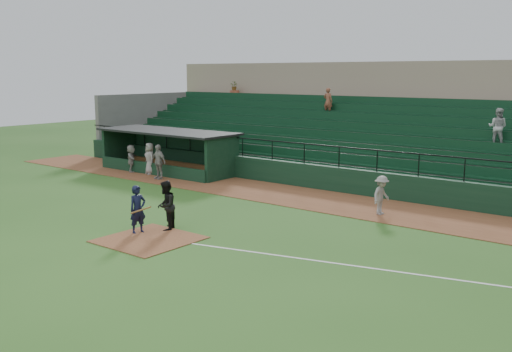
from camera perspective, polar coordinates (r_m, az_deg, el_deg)
The scene contains 12 objects.
ground at distance 21.08m, azimuth -8.46°, elevation -5.64°, with size 90.00×90.00×0.00m, color #2B581C.
warning_track at distance 27.02m, azimuth 3.93°, elevation -2.01°, with size 40.00×4.00×0.03m, color brown.
home_plate_dirt at distance 20.43m, azimuth -10.50°, elevation -6.17°, with size 3.00×3.00×0.03m, color brown.
foul_line at distance 17.49m, azimuth 13.22°, elevation -9.11°, with size 18.00×0.09×0.01m, color white.
stadium_structure at distance 33.93m, azimuth 12.06°, elevation 4.19°, with size 38.00×13.08×6.40m.
dugout at distance 34.22m, azimuth -8.17°, elevation 2.72°, with size 8.90×3.20×2.42m.
batter_at_plate at distance 21.11m, azimuth -11.59°, elevation -3.26°, with size 1.06×0.72×1.75m.
umpire at distance 21.35m, azimuth -8.89°, elevation -2.90°, with size 0.89×0.69×1.83m, color black.
runner at distance 23.87m, azimuth 12.27°, elevation -1.87°, with size 1.02×0.59×1.58m, color gray.
dugout_player_a at distance 31.55m, azimuth -9.61°, elevation 1.39°, with size 1.10×0.46×1.88m, color #9B9691.
dugout_player_b at distance 33.15m, azimuth -10.43°, elevation 1.71°, with size 0.87×0.57×1.79m, color #9F9995.
dugout_player_c at distance 34.20m, azimuth -12.20°, elevation 1.72°, with size 1.46×0.47×1.57m, color #A59F9A.
Camera 1 is at (14.80, -13.88, 5.69)m, focal length 40.54 mm.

